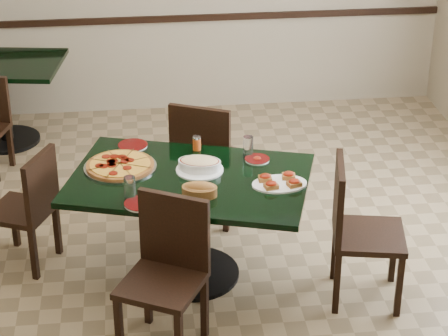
{
  "coord_description": "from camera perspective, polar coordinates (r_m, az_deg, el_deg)",
  "views": [
    {
      "loc": [
        -0.46,
        -5.12,
        3.35
      ],
      "look_at": [
        0.13,
        0.0,
        0.72
      ],
      "focal_mm": 70.0,
      "sensor_mm": 36.0,
      "label": 1
    }
  ],
  "objects": [
    {
      "name": "pepperoni_pizza",
      "position": [
        5.75,
        -6.8,
        0.18
      ],
      "size": [
        0.48,
        0.48,
        0.04
      ],
      "rotation": [
        0.0,
        0.0,
        -0.43
      ],
      "color": "#B9B8BF",
      "rests_on": "main_table"
    },
    {
      "name": "side_plate_far_l",
      "position": [
        6.04,
        -5.98,
        1.48
      ],
      "size": [
        0.2,
        0.2,
        0.02
      ],
      "rotation": [
        0.0,
        0.0,
        -0.6
      ],
      "color": "white",
      "rests_on": "main_table"
    },
    {
      "name": "napkin_setting",
      "position": [
        5.33,
        -4.56,
        -2.2
      ],
      "size": [
        0.2,
        0.2,
        0.01
      ],
      "rotation": [
        0.0,
        0.0,
        -0.37
      ],
      "color": "silver",
      "rests_on": "main_table"
    },
    {
      "name": "room_shell",
      "position": [
        7.34,
        5.49,
        9.64
      ],
      "size": [
        5.5,
        5.5,
        5.5
      ],
      "color": "silver",
      "rests_on": "floor"
    },
    {
      "name": "side_plate_far_r",
      "position": [
        5.82,
        2.18,
        0.58
      ],
      "size": [
        0.17,
        0.17,
        0.03
      ],
      "rotation": [
        0.0,
        0.0,
        -0.11
      ],
      "color": "white",
      "rests_on": "main_table"
    },
    {
      "name": "side_plate_near",
      "position": [
        5.3,
        -5.47,
        -2.34
      ],
      "size": [
        0.2,
        0.2,
        0.02
      ],
      "rotation": [
        0.0,
        0.0,
        0.03
      ],
      "color": "white",
      "rests_on": "main_table"
    },
    {
      "name": "water_glass_b",
      "position": [
        5.34,
        -6.17,
        -1.32
      ],
      "size": [
        0.07,
        0.07,
        0.15
      ],
      "primitive_type": "cylinder",
      "color": "white",
      "rests_on": "main_table"
    },
    {
      "name": "back_table",
      "position": [
        7.88,
        -14.38,
        5.17
      ],
      "size": [
        1.18,
        0.94,
        0.75
      ],
      "rotation": [
        0.0,
        0.0,
        -0.15
      ],
      "color": "black",
      "rests_on": "floor"
    },
    {
      "name": "chair_right",
      "position": [
        5.56,
        8.57,
        -3.66
      ],
      "size": [
        0.53,
        0.53,
        0.96
      ],
      "rotation": [
        0.0,
        0.0,
        1.38
      ],
      "color": "black",
      "rests_on": "floor"
    },
    {
      "name": "pepper_shaker",
      "position": [
        5.95,
        -1.79,
        1.64
      ],
      "size": [
        0.06,
        0.06,
        0.1
      ],
      "color": "#C24F14",
      "rests_on": "main_table"
    },
    {
      "name": "bread_basket",
      "position": [
        5.37,
        -1.61,
        -1.42
      ],
      "size": [
        0.25,
        0.2,
        0.09
      ],
      "rotation": [
        0.0,
        0.0,
        -0.23
      ],
      "color": "brown",
      "rests_on": "main_table"
    },
    {
      "name": "water_glass_a",
      "position": [
        5.84,
        1.59,
        1.41
      ],
      "size": [
        0.07,
        0.07,
        0.14
      ],
      "primitive_type": "cylinder",
      "color": "white",
      "rests_on": "main_table"
    },
    {
      "name": "chair_far",
      "position": [
        6.36,
        -1.24,
        0.85
      ],
      "size": [
        0.6,
        0.6,
        0.97
      ],
      "rotation": [
        0.0,
        0.0,
        2.71
      ],
      "color": "black",
      "rests_on": "floor"
    },
    {
      "name": "bruschetta_platter",
      "position": [
        5.51,
        3.65,
        -0.91
      ],
      "size": [
        0.36,
        0.26,
        0.05
      ],
      "rotation": [
        0.0,
        0.0,
        0.05
      ],
      "color": "white",
      "rests_on": "main_table"
    },
    {
      "name": "lasagna_casserole",
      "position": [
        5.66,
        -1.61,
        0.24
      ],
      "size": [
        0.32,
        0.31,
        0.09
      ],
      "rotation": [
        0.0,
        0.0,
        -0.26
      ],
      "color": "white",
      "rests_on": "main_table"
    },
    {
      "name": "chair_left",
      "position": [
        6.01,
        -12.56,
        -2.31
      ],
      "size": [
        0.52,
        0.52,
        0.85
      ],
      "rotation": [
        0.0,
        0.0,
        -1.99
      ],
      "color": "black",
      "rests_on": "floor"
    },
    {
      "name": "floor",
      "position": [
        6.14,
        -1.21,
        -6.04
      ],
      "size": [
        5.5,
        5.5,
        0.0
      ],
      "primitive_type": "plane",
      "color": "olive",
      "rests_on": "ground"
    },
    {
      "name": "chair_near",
      "position": [
        5.13,
        -3.72,
        -6.37
      ],
      "size": [
        0.59,
        0.59,
        0.94
      ],
      "rotation": [
        0.0,
        0.0,
        -0.49
      ],
      "color": "black",
      "rests_on": "floor"
    },
    {
      "name": "main_table",
      "position": [
        5.69,
        -2.23,
        -2.23
      ],
      "size": [
        1.73,
        1.38,
        0.75
      ],
      "rotation": [
        0.0,
        0.0,
        -0.3
      ],
      "color": "black",
      "rests_on": "floor"
    }
  ]
}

